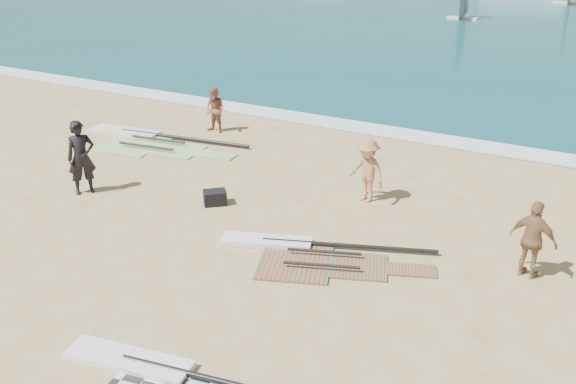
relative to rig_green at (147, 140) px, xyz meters
The scene contains 10 objects.
ground 10.34m from the rig_green, 46.41° to the right, with size 300.00×300.00×0.00m, color tan.
surf_line 8.60m from the rig_green, 34.04° to the left, with size 300.00×1.20×0.04m, color white.
rig_green is the anchor object (origin of this frame).
rig_orange 9.32m from the rig_green, 27.86° to the right, with size 4.92×2.91×0.19m.
gear_bag_near 5.78m from the rig_green, 31.97° to the right, with size 0.58×0.42×0.37m, color black.
person_wetsuit 4.47m from the rig_green, 71.31° to the right, with size 0.73×0.48×2.00m, color black.
beachgoer_left 2.52m from the rig_green, 54.71° to the left, with size 0.76×0.59×1.57m, color #985C48.
beachgoer_mid 8.32m from the rig_green, ahead, with size 1.10×0.63×1.70m, color tan.
beachgoer_back 13.01m from the rig_green, 12.85° to the right, with size 0.98×0.41×1.68m, color #946B45.
windsurfer_left 33.12m from the rig_green, 87.26° to the left, with size 2.24×2.74×4.08m.
Camera 1 is at (6.83, -7.90, 6.83)m, focal length 40.00 mm.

